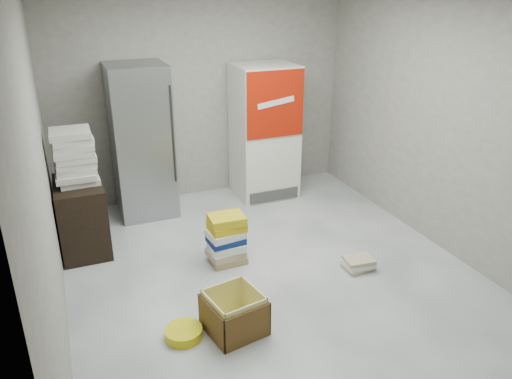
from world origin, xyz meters
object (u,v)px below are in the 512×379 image
at_px(phonebook_stack_main, 226,239).
at_px(coke_cooler, 264,131).
at_px(steel_fridge, 142,142).
at_px(cardboard_box, 234,315).
at_px(wood_shelf, 82,216).

bearing_deg(phonebook_stack_main, coke_cooler, 52.31).
distance_m(steel_fridge, coke_cooler, 1.65).
height_order(coke_cooler, cardboard_box, coke_cooler).
height_order(steel_fridge, phonebook_stack_main, steel_fridge).
bearing_deg(steel_fridge, cardboard_box, -85.00).
relative_size(phonebook_stack_main, cardboard_box, 1.01).
xyz_separation_m(wood_shelf, phonebook_stack_main, (1.38, -0.86, -0.13)).
bearing_deg(wood_shelf, cardboard_box, -61.57).
distance_m(coke_cooler, cardboard_box, 3.13).
relative_size(steel_fridge, wood_shelf, 2.37).
height_order(coke_cooler, wood_shelf, coke_cooler).
distance_m(steel_fridge, cardboard_box, 2.83).
bearing_deg(cardboard_box, phonebook_stack_main, 63.36).
xyz_separation_m(wood_shelf, cardboard_box, (1.07, -1.97, -0.25)).
xyz_separation_m(steel_fridge, cardboard_box, (0.24, -2.70, -0.80)).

